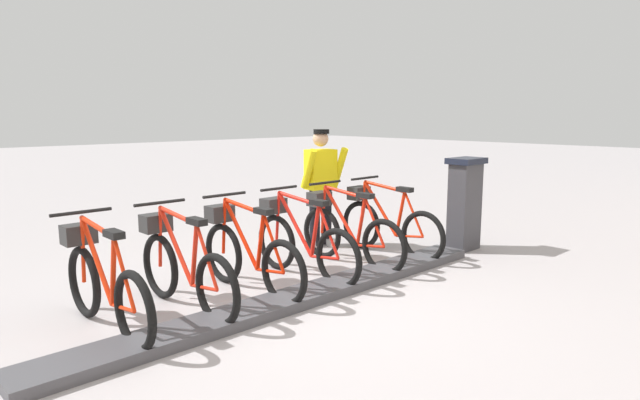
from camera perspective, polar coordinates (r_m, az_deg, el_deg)
name	(u,v)px	position (r m, az deg, el deg)	size (l,w,h in m)	color
ground_plane	(301,302)	(5.52, -2.06, -10.72)	(60.00, 60.00, 0.00)	#A8A2A4
dock_rail_base	(301,297)	(5.50, -2.06, -10.23)	(0.44, 5.35, 0.10)	#47474C
payment_kiosk	(464,202)	(7.69, 15.08, -0.23)	(0.36, 0.52, 1.28)	#38383D
bike_docked_0	(386,223)	(7.26, 7.03, -2.41)	(1.72, 0.54, 1.02)	black
bike_docked_1	(347,231)	(6.71, 2.87, -3.32)	(1.72, 0.54, 1.02)	black
bike_docked_2	(301,241)	(6.20, -2.01, -4.36)	(1.72, 0.54, 1.02)	black
bike_docked_3	(247,252)	(5.74, -7.74, -5.53)	(1.72, 0.54, 1.02)	black
bike_docked_4	(182,266)	(5.35, -14.40, -6.82)	(1.72, 0.54, 1.02)	black
bike_docked_5	(103,283)	(5.05, -22.02, -8.17)	(1.72, 0.54, 1.02)	black
worker_near_rack	(321,183)	(7.59, 0.10, 1.82)	(0.53, 0.67, 1.66)	white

